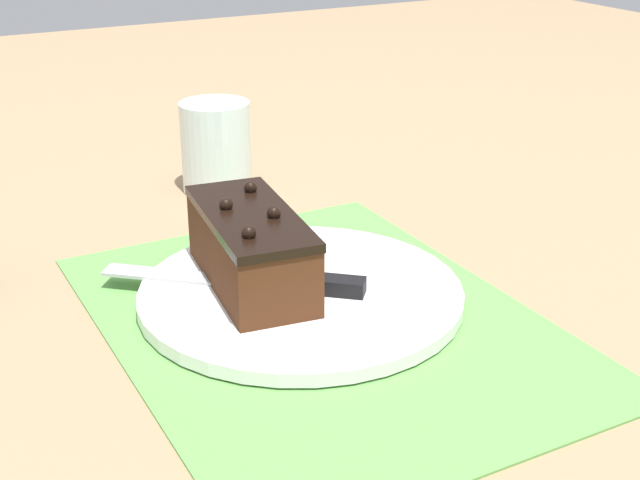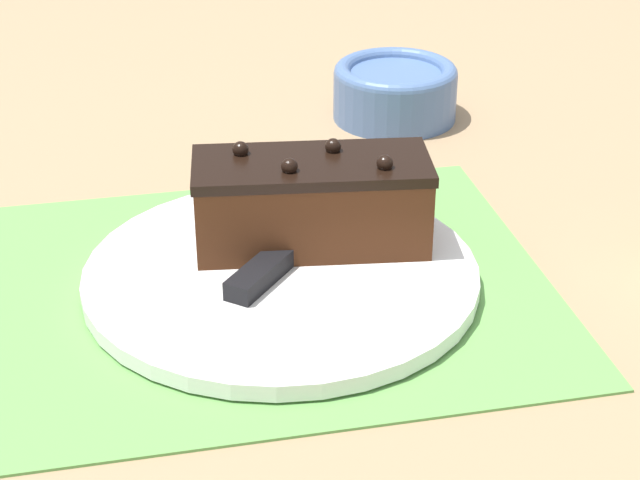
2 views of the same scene
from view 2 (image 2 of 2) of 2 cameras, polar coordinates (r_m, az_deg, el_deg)
ground_plane at (r=0.77m, az=-4.85°, el=-2.82°), size 3.00×3.00×0.00m
placemat_woven at (r=0.77m, az=-4.85°, el=-2.69°), size 0.46×0.34×0.00m
cake_plate at (r=0.77m, az=-2.10°, el=-1.84°), size 0.28×0.28×0.01m
chocolate_cake at (r=0.78m, az=-0.44°, el=2.06°), size 0.18×0.09×0.08m
serving_knife at (r=0.78m, az=-1.48°, el=-0.44°), size 0.17×0.20×0.01m
small_bowl at (r=1.06m, az=4.03°, el=8.01°), size 0.12×0.12×0.05m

